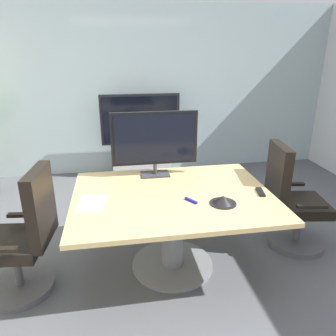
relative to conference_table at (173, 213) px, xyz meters
The scene contains 11 objects.
ground_plane 0.57m from the conference_table, 81.95° to the right, with size 7.18×7.18×0.00m, color #515459.
wall_back_glass_partition 2.80m from the conference_table, 89.68° to the left, with size 6.18×0.10×2.60m, color #9EB2B7.
conference_table is the anchor object (origin of this frame).
office_chair_left 1.25m from the conference_table, behind, with size 0.62×0.60×1.09m.
office_chair_right 1.26m from the conference_table, ahead, with size 0.63×0.61×1.09m.
tv_monitor 0.73m from the conference_table, 100.96° to the left, with size 0.84×0.18×0.64m.
wall_display_unit 2.35m from the conference_table, 91.90° to the left, with size 1.20×0.36×1.31m.
conference_phone 0.50m from the conference_table, 34.04° to the right, with size 0.22×0.22×0.07m.
remote_control 0.80m from the conference_table, ahead, with size 0.05×0.17×0.02m, color black.
whiteboard_marker 0.29m from the conference_table, 54.59° to the right, with size 0.13×0.02×0.02m, color #1919A5.
paper_notepad 0.72m from the conference_table, behind, with size 0.21×0.30×0.01m, color white.
Camera 1 is at (-0.48, -2.39, 1.94)m, focal length 34.32 mm.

